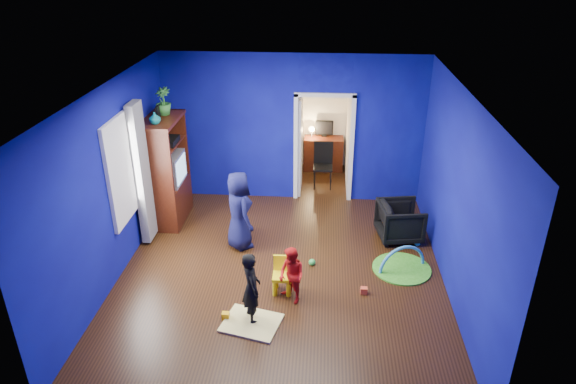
# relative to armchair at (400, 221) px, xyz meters

# --- Properties ---
(floor) EXTENTS (5.00, 5.50, 0.01)m
(floor) POSITION_rel_armchair_xyz_m (-1.96, -1.27, -0.33)
(floor) COLOR black
(floor) RESTS_ON ground
(ceiling) EXTENTS (5.00, 5.50, 0.01)m
(ceiling) POSITION_rel_armchair_xyz_m (-1.96, -1.27, 2.57)
(ceiling) COLOR white
(ceiling) RESTS_ON wall_back
(wall_back) EXTENTS (5.00, 0.02, 2.90)m
(wall_back) POSITION_rel_armchair_xyz_m (-1.96, 1.48, 1.12)
(wall_back) COLOR #0A096D
(wall_back) RESTS_ON floor
(wall_front) EXTENTS (5.00, 0.02, 2.90)m
(wall_front) POSITION_rel_armchair_xyz_m (-1.96, -4.02, 1.12)
(wall_front) COLOR #0A096D
(wall_front) RESTS_ON floor
(wall_left) EXTENTS (0.02, 5.50, 2.90)m
(wall_left) POSITION_rel_armchair_xyz_m (-4.46, -1.27, 1.12)
(wall_left) COLOR #0A096D
(wall_left) RESTS_ON floor
(wall_right) EXTENTS (0.02, 5.50, 2.90)m
(wall_right) POSITION_rel_armchair_xyz_m (0.54, -1.27, 1.12)
(wall_right) COLOR #0A096D
(wall_right) RESTS_ON floor
(alcove) EXTENTS (1.00, 1.75, 2.50)m
(alcove) POSITION_rel_armchair_xyz_m (-1.36, 2.36, 0.92)
(alcove) COLOR silver
(alcove) RESTS_ON floor
(armchair) EXTENTS (0.84, 0.82, 0.67)m
(armchair) POSITION_rel_armchair_xyz_m (0.00, 0.00, 0.00)
(armchair) COLOR black
(armchair) RESTS_ON floor
(child_black) EXTENTS (0.38, 0.45, 1.05)m
(child_black) POSITION_rel_armchair_xyz_m (-2.26, -2.35, 0.19)
(child_black) COLOR black
(child_black) RESTS_ON floor
(child_navy) EXTENTS (0.72, 0.79, 1.36)m
(child_navy) POSITION_rel_armchair_xyz_m (-2.73, -0.46, 0.35)
(child_navy) COLOR #0F1339
(child_navy) RESTS_ON floor
(toddler_red) EXTENTS (0.52, 0.53, 0.86)m
(toddler_red) POSITION_rel_armchair_xyz_m (-1.76, -1.89, 0.10)
(toddler_red) COLOR red
(toddler_red) RESTS_ON floor
(vase) EXTENTS (0.26, 0.26, 0.20)m
(vase) POSITION_rel_armchair_xyz_m (-4.17, 0.10, 1.73)
(vase) COLOR #0D556E
(vase) RESTS_ON tv_armoire
(potted_plant) EXTENTS (0.32, 0.32, 0.48)m
(potted_plant) POSITION_rel_armchair_xyz_m (-4.17, 0.62, 1.87)
(potted_plant) COLOR #368932
(potted_plant) RESTS_ON tv_armoire
(tv_armoire) EXTENTS (0.58, 1.14, 1.96)m
(tv_armoire) POSITION_rel_armchair_xyz_m (-4.17, 0.40, 0.65)
(tv_armoire) COLOR #43100B
(tv_armoire) RESTS_ON floor
(crt_tv) EXTENTS (0.46, 0.70, 0.54)m
(crt_tv) POSITION_rel_armchair_xyz_m (-4.13, 0.40, 0.69)
(crt_tv) COLOR silver
(crt_tv) RESTS_ON tv_armoire
(yellow_blanket) EXTENTS (0.87, 0.76, 0.03)m
(yellow_blanket) POSITION_rel_armchair_xyz_m (-2.26, -2.45, -0.32)
(yellow_blanket) COLOR #F2E07A
(yellow_blanket) RESTS_ON floor
(hopper_ball) EXTENTS (0.36, 0.36, 0.36)m
(hopper_ball) POSITION_rel_armchair_xyz_m (-2.78, -0.21, -0.15)
(hopper_ball) COLOR yellow
(hopper_ball) RESTS_ON floor
(kid_chair) EXTENTS (0.28, 0.28, 0.50)m
(kid_chair) POSITION_rel_armchair_xyz_m (-1.91, -1.69, -0.08)
(kid_chair) COLOR yellow
(kid_chair) RESTS_ON floor
(play_mat) EXTENTS (0.92, 0.92, 0.02)m
(play_mat) POSITION_rel_armchair_xyz_m (-0.06, -0.97, -0.32)
(play_mat) COLOR #429221
(play_mat) RESTS_ON floor
(toy_arch) EXTENTS (0.77, 0.38, 0.82)m
(toy_arch) POSITION_rel_armchair_xyz_m (-0.06, -0.97, -0.31)
(toy_arch) COLOR #3F8CD8
(toy_arch) RESTS_ON floor
(window_left) EXTENTS (0.03, 0.95, 1.55)m
(window_left) POSITION_rel_armchair_xyz_m (-4.45, -0.92, 1.22)
(window_left) COLOR white
(window_left) RESTS_ON wall_left
(curtain) EXTENTS (0.14, 0.42, 2.40)m
(curtain) POSITION_rel_armchair_xyz_m (-4.33, -0.37, 0.92)
(curtain) COLOR slate
(curtain) RESTS_ON floor
(doorway) EXTENTS (1.16, 0.10, 2.10)m
(doorway) POSITION_rel_armchair_xyz_m (-1.36, 1.48, 0.72)
(doorway) COLOR white
(doorway) RESTS_ON floor
(study_desk) EXTENTS (0.88, 0.44, 0.75)m
(study_desk) POSITION_rel_armchair_xyz_m (-1.36, 2.99, 0.04)
(study_desk) COLOR #3D140A
(study_desk) RESTS_ON floor
(desk_monitor) EXTENTS (0.40, 0.05, 0.32)m
(desk_monitor) POSITION_rel_armchair_xyz_m (-1.36, 3.11, 0.62)
(desk_monitor) COLOR black
(desk_monitor) RESTS_ON study_desk
(desk_lamp) EXTENTS (0.14, 0.14, 0.14)m
(desk_lamp) POSITION_rel_armchair_xyz_m (-1.64, 3.05, 0.60)
(desk_lamp) COLOR #FFD88C
(desk_lamp) RESTS_ON study_desk
(folding_chair) EXTENTS (0.40, 0.40, 0.92)m
(folding_chair) POSITION_rel_armchair_xyz_m (-1.36, 2.03, 0.13)
(folding_chair) COLOR black
(folding_chair) RESTS_ON floor
(book_shelf) EXTENTS (0.88, 0.24, 0.04)m
(book_shelf) POSITION_rel_armchair_xyz_m (-1.36, 3.10, 1.69)
(book_shelf) COLOR white
(book_shelf) RESTS_ON study_desk
(toy_0) EXTENTS (0.10, 0.08, 0.10)m
(toy_0) POSITION_rel_armchair_xyz_m (-0.70, -1.65, -0.28)
(toy_0) COLOR #DE4A25
(toy_0) RESTS_ON floor
(toy_1) EXTENTS (0.11, 0.11, 0.11)m
(toy_1) POSITION_rel_armchair_xyz_m (0.29, -0.23, -0.28)
(toy_1) COLOR #27A2DE
(toy_1) RESTS_ON floor
(toy_2) EXTENTS (0.10, 0.08, 0.10)m
(toy_2) POSITION_rel_armchair_xyz_m (-2.63, -2.36, -0.28)
(toy_2) COLOR #FAB10D
(toy_2) RESTS_ON floor
(toy_3) EXTENTS (0.11, 0.11, 0.11)m
(toy_3) POSITION_rel_armchair_xyz_m (-1.49, -0.96, -0.28)
(toy_3) COLOR green
(toy_3) RESTS_ON floor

